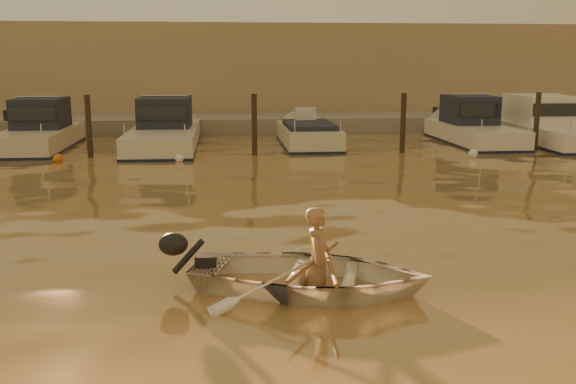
{
  "coord_description": "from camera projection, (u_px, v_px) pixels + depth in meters",
  "views": [
    {
      "loc": [
        -1.25,
        -7.23,
        3.07
      ],
      "look_at": [
        -0.1,
        3.97,
        0.75
      ],
      "focal_mm": 40.0,
      "sensor_mm": 36.0,
      "label": 1
    }
  ],
  "objects": [
    {
      "name": "ground_plane",
      "position": [
        329.0,
        318.0,
        7.79
      ],
      "size": [
        160.0,
        160.0,
        0.0
      ],
      "primitive_type": "plane",
      "color": "olive",
      "rests_on": "ground"
    },
    {
      "name": "dinghy",
      "position": [
        311.0,
        275.0,
        8.69
      ],
      "size": [
        3.77,
        3.14,
        0.67
      ],
      "primitive_type": "imported",
      "rotation": [
        0.0,
        0.0,
        1.28
      ],
      "color": "white",
      "rests_on": "ground_plane"
    },
    {
      "name": "person",
      "position": [
        318.0,
        260.0,
        8.63
      ],
      "size": [
        0.49,
        0.61,
        1.46
      ],
      "primitive_type": "imported",
      "rotation": [
        0.0,
        0.0,
        1.28
      ],
      "color": "#9A734D",
      "rests_on": "dinghy"
    },
    {
      "name": "outboard_motor",
      "position": [
        204.0,
        264.0,
        8.95
      ],
      "size": [
        0.98,
        0.64,
        0.7
      ],
      "primitive_type": null,
      "rotation": [
        0.0,
        0.0,
        -0.29
      ],
      "color": "black",
      "rests_on": "dinghy"
    },
    {
      "name": "oar_port",
      "position": [
        329.0,
        262.0,
        8.6
      ],
      "size": [
        0.22,
        2.1,
        0.13
      ],
      "primitive_type": "cylinder",
      "rotation": [
        1.54,
        0.0,
        -0.08
      ],
      "color": "brown",
      "rests_on": "dinghy"
    },
    {
      "name": "oar_starboard",
      "position": [
        314.0,
        261.0,
        8.64
      ],
      "size": [
        0.99,
        1.91,
        0.13
      ],
      "primitive_type": "cylinder",
      "rotation": [
        1.54,
        0.0,
        -0.46
      ],
      "color": "brown",
      "rests_on": "dinghy"
    },
    {
      "name": "moored_boat_1",
      "position": [
        38.0,
        131.0,
        22.49
      ],
      "size": [
        2.09,
        6.28,
        1.75
      ],
      "primitive_type": null,
      "color": "beige",
      "rests_on": "ground_plane"
    },
    {
      "name": "moored_boat_2",
      "position": [
        164.0,
        130.0,
        22.92
      ],
      "size": [
        2.29,
        7.66,
        1.75
      ],
      "primitive_type": null,
      "color": "silver",
      "rests_on": "ground_plane"
    },
    {
      "name": "moored_boat_3",
      "position": [
        308.0,
        139.0,
        23.53
      ],
      "size": [
        1.9,
        5.55,
        0.95
      ],
      "primitive_type": null,
      "color": "beige",
      "rests_on": "ground_plane"
    },
    {
      "name": "moored_boat_4",
      "position": [
        474.0,
        127.0,
        24.07
      ],
      "size": [
        2.04,
        6.37,
        1.75
      ],
      "primitive_type": null,
      "color": "silver",
      "rests_on": "ground_plane"
    },
    {
      "name": "moored_boat_5",
      "position": [
        546.0,
        126.0,
        24.36
      ],
      "size": [
        2.34,
        7.81,
        1.75
      ],
      "primitive_type": null,
      "color": "silver",
      "rests_on": "ground_plane"
    },
    {
      "name": "piling_1",
      "position": [
        89.0,
        129.0,
        20.51
      ],
      "size": [
        0.18,
        0.18,
        2.2
      ],
      "primitive_type": "cylinder",
      "color": "#2D2319",
      "rests_on": "ground_plane"
    },
    {
      "name": "piling_2",
      "position": [
        254.0,
        128.0,
        21.04
      ],
      "size": [
        0.18,
        0.18,
        2.2
      ],
      "primitive_type": "cylinder",
      "color": "#2D2319",
      "rests_on": "ground_plane"
    },
    {
      "name": "piling_3",
      "position": [
        403.0,
        126.0,
        21.54
      ],
      "size": [
        0.18,
        0.18,
        2.2
      ],
      "primitive_type": "cylinder",
      "color": "#2D2319",
      "rests_on": "ground_plane"
    },
    {
      "name": "piling_4",
      "position": [
        536.0,
        125.0,
        22.01
      ],
      "size": [
        0.18,
        0.18,
        2.2
      ],
      "primitive_type": "cylinder",
      "color": "#2D2319",
      "rests_on": "ground_plane"
    },
    {
      "name": "fender_b",
      "position": [
        58.0,
        159.0,
        19.7
      ],
      "size": [
        0.3,
        0.3,
        0.3
      ],
      "primitive_type": "sphere",
      "color": "#CC5E18",
      "rests_on": "ground_plane"
    },
    {
      "name": "fender_c",
      "position": [
        179.0,
        158.0,
        19.81
      ],
      "size": [
        0.3,
        0.3,
        0.3
      ],
      "primitive_type": "sphere",
      "color": "white",
      "rests_on": "ground_plane"
    },
    {
      "name": "fender_d",
      "position": [
        329.0,
        150.0,
        21.59
      ],
      "size": [
        0.3,
        0.3,
        0.3
      ],
      "primitive_type": "sphere",
      "color": "#C37D16",
      "rests_on": "ground_plane"
    },
    {
      "name": "fender_e",
      "position": [
        473.0,
        154.0,
        20.74
      ],
      "size": [
        0.3,
        0.3,
        0.3
      ],
      "primitive_type": "sphere",
      "color": "white",
      "rests_on": "ground_plane"
    },
    {
      "name": "quay",
      "position": [
        250.0,
        127.0,
        28.71
      ],
      "size": [
        52.0,
        4.0,
        1.0
      ],
      "primitive_type": "cube",
      "color": "gray",
      "rests_on": "ground_plane"
    },
    {
      "name": "waterfront_building",
      "position": [
        245.0,
        73.0,
        33.62
      ],
      "size": [
        46.0,
        7.0,
        4.8
      ],
      "primitive_type": "cube",
      "color": "#9E8466",
      "rests_on": "quay"
    }
  ]
}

